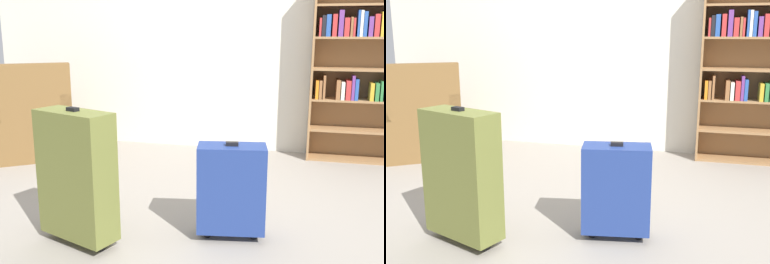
{
  "view_description": "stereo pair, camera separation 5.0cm",
  "coord_description": "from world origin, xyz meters",
  "views": [
    {
      "loc": [
        0.65,
        -2.65,
        1.18
      ],
      "look_at": [
        -0.05,
        0.05,
        0.55
      ],
      "focal_mm": 41.93,
      "sensor_mm": 36.0,
      "label": 1
    },
    {
      "loc": [
        0.7,
        -2.63,
        1.18
      ],
      "look_at": [
        -0.05,
        0.05,
        0.55
      ],
      "focal_mm": 41.93,
      "sensor_mm": 36.0,
      "label": 2
    }
  ],
  "objects": [
    {
      "name": "ground_plane",
      "position": [
        0.0,
        0.0,
        0.0
      ],
      "size": [
        9.4,
        9.4,
        0.0
      ],
      "primitive_type": "plane",
      "color": "gray"
    },
    {
      "name": "back_wall",
      "position": [
        0.0,
        1.83,
        1.3
      ],
      "size": [
        5.37,
        0.1,
        2.6
      ],
      "primitive_type": "cube",
      "color": "beige",
      "rests_on": "ground"
    },
    {
      "name": "bookshelf",
      "position": [
        1.19,
        1.65,
        0.88
      ],
      "size": [
        1.03,
        0.26,
        1.67
      ],
      "color": "olive",
      "rests_on": "ground"
    },
    {
      "name": "armchair",
      "position": [
        -1.88,
        1.02,
        0.32
      ],
      "size": [
        0.98,
        0.98,
        0.9
      ],
      "color": "brown",
      "rests_on": "ground"
    },
    {
      "name": "mug",
      "position": [
        -1.39,
        0.88,
        0.05
      ],
      "size": [
        0.12,
        0.08,
        0.1
      ],
      "color": "red",
      "rests_on": "ground"
    },
    {
      "name": "suitcase_olive",
      "position": [
        -0.55,
        -0.53,
        0.4
      ],
      "size": [
        0.5,
        0.33,
        0.78
      ],
      "color": "brown",
      "rests_on": "ground"
    },
    {
      "name": "suitcase_navy_blue",
      "position": [
        0.26,
        -0.24,
        0.3
      ],
      "size": [
        0.41,
        0.26,
        0.57
      ],
      "color": "navy",
      "rests_on": "ground"
    }
  ]
}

